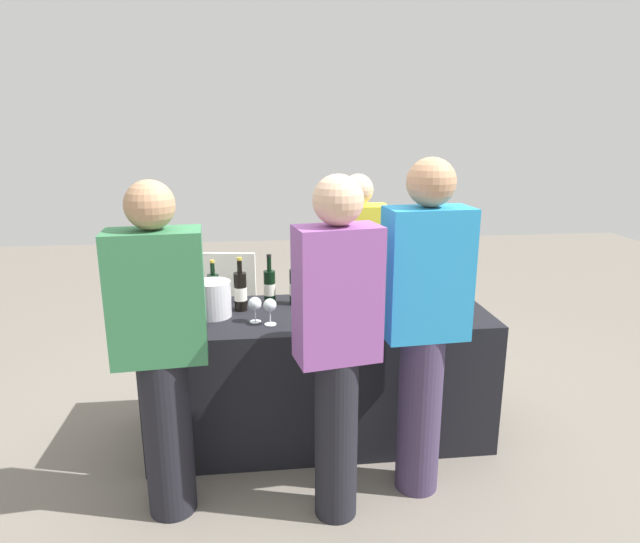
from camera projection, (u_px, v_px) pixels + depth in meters
name	position (u px, v px, depth m)	size (l,w,h in m)	color
ground_plane	(320.00, 431.00, 3.44)	(12.00, 12.00, 0.00)	slate
tasting_table	(320.00, 373.00, 3.34)	(2.00, 0.75, 0.79)	black
wine_bottle_0	(214.00, 290.00, 3.31)	(0.07, 0.07, 0.29)	black
wine_bottle_1	(240.00, 291.00, 3.24)	(0.08, 0.08, 0.32)	black
wine_bottle_2	(270.00, 287.00, 3.36)	(0.07, 0.07, 0.31)	black
wine_bottle_3	(296.00, 286.00, 3.35)	(0.08, 0.08, 0.31)	black
wine_bottle_4	(360.00, 287.00, 3.34)	(0.08, 0.08, 0.32)	black
wine_bottle_5	(424.00, 285.00, 3.37)	(0.07, 0.07, 0.34)	black
wine_glass_0	(255.00, 305.00, 3.05)	(0.07, 0.07, 0.15)	silver
wine_glass_1	(270.00, 306.00, 3.00)	(0.07, 0.07, 0.15)	silver
wine_glass_2	(359.00, 303.00, 3.06)	(0.07, 0.07, 0.15)	silver
wine_glass_3	(394.00, 305.00, 3.07)	(0.07, 0.07, 0.13)	silver
wine_glass_4	(431.00, 300.00, 3.13)	(0.07, 0.07, 0.15)	silver
ice_bucket	(213.00, 299.00, 3.14)	(0.21, 0.21, 0.21)	silver
server_pouring	(356.00, 278.00, 3.80)	(0.41, 0.24, 1.56)	brown
guest_0	(161.00, 345.00, 2.52)	(0.44, 0.27, 1.64)	black
guest_1	(337.00, 340.00, 2.49)	(0.41, 0.27, 1.67)	black
guest_2	(424.00, 320.00, 2.68)	(0.42, 0.25, 1.73)	#3F3351
menu_board	(227.00, 310.00, 4.29)	(0.47, 0.03, 0.92)	white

